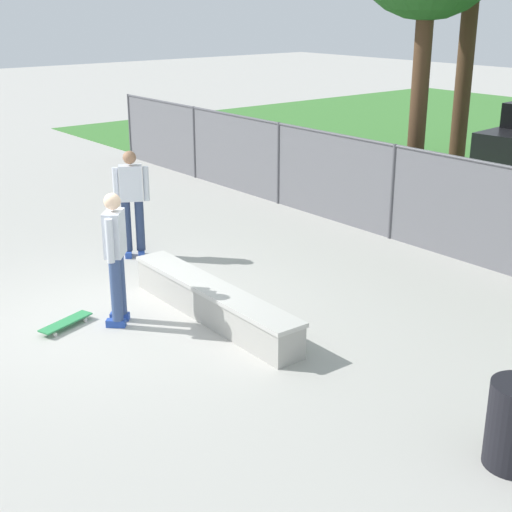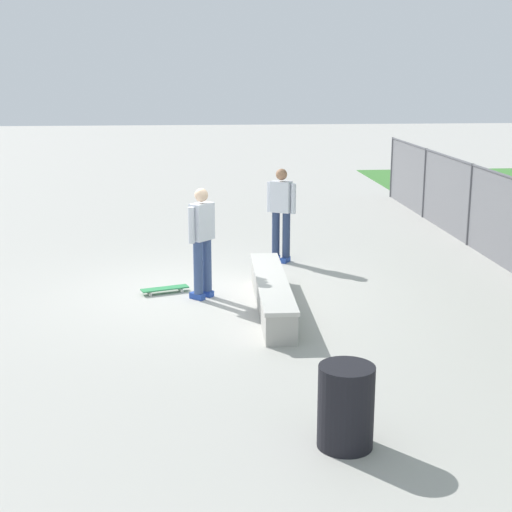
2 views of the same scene
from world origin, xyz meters
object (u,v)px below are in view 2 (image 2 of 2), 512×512
Objects in this scene: trash_bin at (346,406)px; bystander at (281,211)px; skateboarder at (202,238)px; skateboard at (165,289)px; concrete_ledge at (272,294)px.

bystander is at bearing 178.06° from trash_bin.
skateboarder is 2.79m from bystander.
skateboarder is 1.18m from skateboard.
trash_bin is at bearing 19.52° from skateboard.
bystander reaches higher than skateboard.
bystander is 7.49m from trash_bin.
trash_bin is (4.47, 0.25, 0.18)m from concrete_ledge.
bystander is (-1.97, 2.20, 0.94)m from skateboard.
bystander is 2.15× the size of trash_bin.
concrete_ledge is 1.99m from skateboard.
skateboarder is at bearing -122.77° from concrete_ledge.
bystander is (-2.31, 1.57, 0.00)m from skateboarder.
trash_bin is at bearing 14.29° from skateboarder.
bystander is at bearing 145.85° from skateboarder.
skateboarder and bystander have the same top height.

